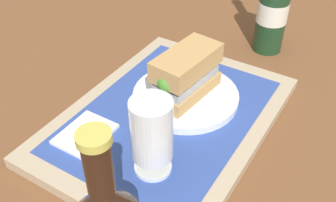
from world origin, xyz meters
TOP-DOWN VIEW (x-y plane):
  - ground_plane at (0.00, 0.00)m, footprint 3.00×3.00m
  - tray at (0.00, 0.00)m, footprint 0.44×0.32m
  - placemat at (0.00, 0.00)m, footprint 0.38×0.27m
  - plate at (-0.05, 0.01)m, footprint 0.19×0.19m
  - sandwich at (-0.05, 0.00)m, footprint 0.14×0.08m
  - beer_glass at (0.12, 0.05)m, footprint 0.06×0.06m
  - napkin_folded at (0.12, -0.09)m, footprint 0.09×0.07m
  - second_bottle at (-0.33, 0.06)m, footprint 0.07×0.07m

SIDE VIEW (x-z plane):
  - ground_plane at x=0.00m, z-range 0.00..0.00m
  - tray at x=0.00m, z-range 0.00..0.02m
  - placemat at x=0.00m, z-range 0.02..0.02m
  - napkin_folded at x=0.12m, z-range 0.02..0.03m
  - plate at x=-0.05m, z-range 0.02..0.04m
  - sandwich at x=-0.05m, z-range 0.04..0.12m
  - beer_glass at x=0.12m, z-range 0.03..0.15m
  - second_bottle at x=-0.33m, z-range -0.03..0.24m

